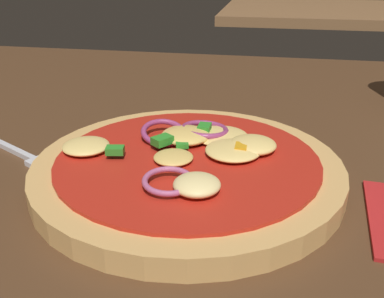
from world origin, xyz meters
The scene contains 4 objects.
dining_table centered at (0.00, 0.00, 0.02)m, with size 1.29×0.98×0.03m.
pizza centered at (-0.04, -0.01, 0.04)m, with size 0.26×0.26×0.04m.
fork centered at (-0.21, 0.00, 0.03)m, with size 0.14×0.08×0.01m.
background_table centered at (0.21, 1.32, 0.02)m, with size 0.74×0.60×0.03m.
Camera 1 is at (0.02, -0.34, 0.21)m, focal length 41.02 mm.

